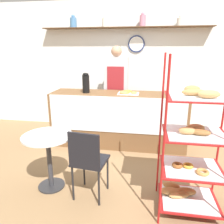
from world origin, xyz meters
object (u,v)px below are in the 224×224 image
(pastry_rack, at_px, (191,152))
(coffee_carafe, at_px, (86,83))
(cafe_table, at_px, (49,149))
(donut_tray_counter, at_px, (127,93))
(cafe_chair, at_px, (87,158))
(person_worker, at_px, (116,88))

(pastry_rack, bearing_deg, coffee_carafe, 135.13)
(cafe_table, relative_size, donut_tray_counter, 1.98)
(cafe_table, xyz_separation_m, coffee_carafe, (0.10, 1.41, 0.62))
(cafe_table, distance_m, cafe_chair, 0.57)
(pastry_rack, distance_m, donut_tray_counter, 1.81)
(cafe_table, height_order, coffee_carafe, coffee_carafe)
(cafe_chair, height_order, coffee_carafe, coffee_carafe)
(person_worker, distance_m, coffee_carafe, 0.72)
(pastry_rack, height_order, donut_tray_counter, pastry_rack)
(donut_tray_counter, bearing_deg, coffee_carafe, -177.59)
(cafe_chair, bearing_deg, coffee_carafe, -66.95)
(donut_tray_counter, bearing_deg, cafe_table, -120.32)
(donut_tray_counter, bearing_deg, cafe_chair, -100.54)
(cafe_table, distance_m, coffee_carafe, 1.54)
(cafe_table, distance_m, donut_tray_counter, 1.73)
(pastry_rack, height_order, cafe_chair, pastry_rack)
(pastry_rack, xyz_separation_m, cafe_chair, (-1.12, -0.01, -0.17))
(pastry_rack, relative_size, person_worker, 0.95)
(cafe_chair, bearing_deg, pastry_rack, -172.26)
(donut_tray_counter, bearing_deg, pastry_rack, -62.50)
(person_worker, distance_m, donut_tray_counter, 0.56)
(pastry_rack, xyz_separation_m, donut_tray_counter, (-0.82, 1.58, 0.29))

